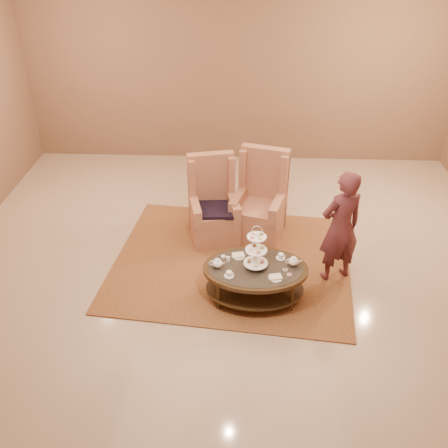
{
  "coord_description": "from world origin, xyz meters",
  "views": [
    {
      "loc": [
        0.12,
        -5.22,
        4.28
      ],
      "look_at": [
        -0.12,
        0.2,
        0.81
      ],
      "focal_mm": 40.0,
      "sensor_mm": 36.0,
      "label": 1
    }
  ],
  "objects_px": {
    "armchair_left": "(213,210)",
    "armchair_right": "(260,207)",
    "person": "(340,227)",
    "tea_table": "(255,273)"
  },
  "relations": [
    {
      "from": "armchair_right",
      "to": "person",
      "type": "xyz_separation_m",
      "value": [
        1.0,
        -1.07,
        0.35
      ]
    },
    {
      "from": "armchair_left",
      "to": "person",
      "type": "bearing_deg",
      "value": -42.42
    },
    {
      "from": "armchair_left",
      "to": "armchair_right",
      "type": "xyz_separation_m",
      "value": [
        0.7,
        0.1,
        0.02
      ]
    },
    {
      "from": "tea_table",
      "to": "person",
      "type": "xyz_separation_m",
      "value": [
        1.08,
        0.48,
        0.4
      ]
    },
    {
      "from": "person",
      "to": "armchair_left",
      "type": "bearing_deg",
      "value": -52.61
    },
    {
      "from": "tea_table",
      "to": "armchair_left",
      "type": "xyz_separation_m",
      "value": [
        -0.62,
        1.45,
        0.03
      ]
    },
    {
      "from": "armchair_right",
      "to": "person",
      "type": "bearing_deg",
      "value": -31.18
    },
    {
      "from": "tea_table",
      "to": "armchair_right",
      "type": "height_order",
      "value": "armchair_right"
    },
    {
      "from": "tea_table",
      "to": "armchair_left",
      "type": "distance_m",
      "value": 1.57
    },
    {
      "from": "tea_table",
      "to": "person",
      "type": "bearing_deg",
      "value": 23.23
    }
  ]
}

